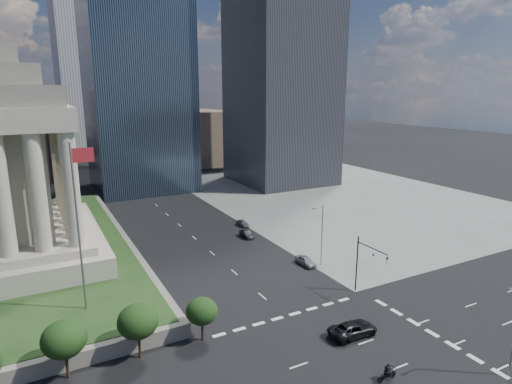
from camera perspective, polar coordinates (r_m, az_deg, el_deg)
ground at (r=132.36m, az=-16.08°, el=0.89°), size 500.00×500.00×0.00m
sidewalk_ne at (r=116.04m, az=11.30°, el=-0.55°), size 68.00×90.00×0.03m
flagpole at (r=53.00m, az=-22.54°, el=-3.33°), size 2.52×0.24×20.00m
midrise_glass at (r=125.05m, az=-15.57°, el=14.09°), size 26.00×26.00×60.00m
highrise_ne at (r=132.80m, az=3.51°, el=23.14°), size 26.00×28.00×100.00m
building_filler_ne at (r=168.12m, az=-7.75°, el=7.31°), size 20.00×30.00×20.00m
building_filler_nw at (r=157.50m, az=-29.59°, el=6.76°), size 24.00×30.00×28.00m
traffic_signal_ne at (r=60.09m, az=14.50°, el=-8.72°), size 0.30×5.74×8.00m
street_lamp_north at (r=68.57m, az=8.67°, el=-5.28°), size 2.13×0.22×10.00m
pickup_truck at (r=52.56m, az=12.81°, el=-17.39°), size 2.88×5.94×1.63m
parked_sedan_near at (r=70.08m, az=6.67°, el=-9.11°), size 4.23×1.72×1.44m
parked_sedan_mid at (r=82.29m, az=-1.27°, el=-5.61°), size 1.56×4.02×1.31m
parked_sedan_far at (r=89.01m, az=-1.76°, el=-4.14°), size 3.73×1.58×1.26m
motorcycle_lead at (r=46.62m, az=17.07°, el=-21.98°), size 2.37×0.69×1.75m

